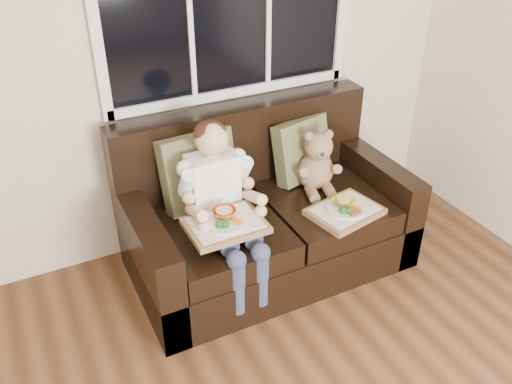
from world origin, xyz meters
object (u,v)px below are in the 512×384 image
teddy_bear (317,165)px  loveseat (264,219)px  child (220,194)px  tray_left (225,223)px  tray_right (345,210)px

teddy_bear → loveseat: bearing=-165.0°
child → teddy_bear: (0.71, 0.12, -0.04)m
teddy_bear → tray_left: (-0.75, -0.28, -0.04)m
loveseat → tray_left: bearing=-143.9°
child → teddy_bear: size_ratio=2.25×
tray_right → child: bearing=150.6°
child → tray_right: 0.75m
tray_right → teddy_bear: bearing=76.3°
tray_right → tray_left: bearing=163.4°
teddy_bear → tray_right: (-0.01, -0.34, -0.13)m
loveseat → tray_left: (-0.39, -0.28, 0.27)m
loveseat → teddy_bear: 0.48m
tray_left → tray_right: tray_left is taller
loveseat → tray_left: size_ratio=4.06×
teddy_bear → tray_left: bearing=-144.1°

